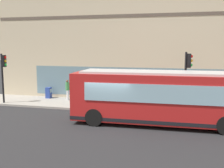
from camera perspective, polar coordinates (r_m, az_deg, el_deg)
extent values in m
plane|color=#262628|center=(15.92, -0.31, -8.38)|extent=(120.00, 120.00, 0.00)
cube|color=#9E9991|center=(20.05, 2.88, -4.72)|extent=(3.60, 40.00, 0.15)
cube|color=beige|center=(24.89, 5.49, 11.88)|extent=(7.13, 23.48, 12.35)
cube|color=brown|center=(21.59, 4.07, 14.13)|extent=(0.36, 23.01, 0.24)
cube|color=slate|center=(21.56, 3.88, 0.30)|extent=(0.12, 16.43, 2.40)
cube|color=red|center=(15.71, 10.10, -2.72)|extent=(2.76, 10.06, 2.70)
cube|color=silver|center=(15.51, 10.23, 2.40)|extent=(2.36, 9.05, 0.12)
cube|color=#8CB2C6|center=(16.62, -7.27, -0.50)|extent=(2.20, 0.14, 1.20)
cube|color=#8CB2C6|center=(16.89, 10.35, -0.60)|extent=(0.27, 8.20, 1.00)
cube|color=#8CB2C6|center=(14.39, 9.88, -2.09)|extent=(0.27, 8.20, 1.00)
cube|color=black|center=(15.97, 9.99, -6.85)|extent=(2.80, 10.10, 0.20)
cylinder|color=black|center=(17.58, -1.64, -5.11)|extent=(0.33, 1.01, 1.00)
cylinder|color=black|center=(15.43, -3.80, -7.00)|extent=(0.33, 1.01, 1.00)
cylinder|color=black|center=(17.26, 21.61, -5.93)|extent=(0.33, 1.01, 1.00)
cylinder|color=black|center=(18.07, 15.12, 0.23)|extent=(0.14, 0.14, 3.96)
cube|color=black|center=(17.94, 15.89, 4.74)|extent=(0.32, 0.24, 0.90)
sphere|color=red|center=(17.93, 16.34, 5.62)|extent=(0.20, 0.20, 0.20)
sphere|color=yellow|center=(17.94, 16.31, 4.72)|extent=(0.20, 0.20, 0.20)
sphere|color=green|center=(17.96, 16.27, 3.83)|extent=(0.20, 0.20, 0.20)
cylinder|color=black|center=(22.27, -22.02, 1.09)|extent=(0.14, 0.14, 3.76)
cube|color=black|center=(22.05, -21.80, 4.52)|extent=(0.32, 0.24, 0.90)
sphere|color=red|center=(21.96, -21.56, 5.25)|extent=(0.20, 0.20, 0.20)
sphere|color=yellow|center=(21.97, -21.52, 4.52)|extent=(0.20, 0.20, 0.20)
sphere|color=green|center=(21.99, -21.49, 3.79)|extent=(0.20, 0.20, 0.20)
cylinder|color=#3359A5|center=(18.80, 10.27, -4.11)|extent=(0.14, 0.14, 0.86)
cylinder|color=#3359A5|center=(18.94, 10.61, -4.03)|extent=(0.14, 0.14, 0.86)
cylinder|color=#B23338|center=(18.73, 10.50, -1.75)|extent=(0.32, 0.32, 0.68)
sphere|color=beige|center=(18.66, 10.54, -0.36)|extent=(0.23, 0.23, 0.23)
cylinder|color=#3F8C4C|center=(19.55, -3.33, -3.57)|extent=(0.14, 0.14, 0.84)
cylinder|color=#3F8C4C|center=(19.61, -2.83, -3.53)|extent=(0.14, 0.14, 0.84)
cylinder|color=#8C3F8C|center=(19.44, -3.10, -1.39)|extent=(0.32, 0.32, 0.66)
sphere|color=brown|center=(19.38, -3.11, -0.09)|extent=(0.23, 0.23, 0.23)
cylinder|color=silver|center=(22.18, -9.28, -2.33)|extent=(0.14, 0.14, 0.79)
cylinder|color=silver|center=(22.35, -9.36, -2.25)|extent=(0.14, 0.14, 0.79)
cylinder|color=#3F8C4C|center=(22.15, -9.36, -0.48)|extent=(0.32, 0.32, 0.63)
sphere|color=brown|center=(22.09, -9.39, 0.60)|extent=(0.21, 0.21, 0.21)
cube|color=#263F99|center=(23.33, -13.18, -1.79)|extent=(0.44, 0.40, 0.90)
cube|color=#8CB2C6|center=(23.20, -12.74, -1.38)|extent=(0.35, 0.03, 0.30)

